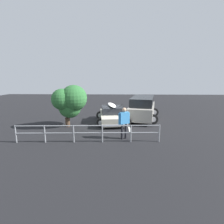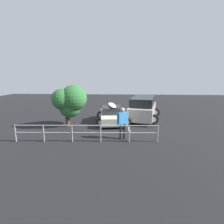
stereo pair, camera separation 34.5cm
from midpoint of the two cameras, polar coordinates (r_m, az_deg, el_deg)
The scene contains 7 objects.
ground_plane at distance 13.12m, azimuth 2.51°, elevation -4.19°, with size 44.00×44.00×0.02m, color black.
parking_stripe at distance 13.78m, azimuth 6.02°, elevation -3.42°, with size 4.80×0.12×0.00m, color silver.
sedan_car at distance 13.68m, azimuth 0.86°, elevation -0.89°, with size 2.77×4.12×1.54m.
suv_car at distance 14.74m, azimuth 10.73°, elevation 1.29°, with size 3.21×4.84×1.89m.
person_bystander at distance 9.95m, azimuth 4.47°, elevation -2.76°, with size 0.65×0.42×1.83m.
railing_fence at distance 9.66m, azimuth -7.41°, elevation -6.10°, with size 7.88×0.45×0.97m.
bush_near_left at distance 12.61m, azimuth -12.88°, elevation 3.09°, with size 2.38×2.35×2.99m.
Camera 2 is at (-0.34, 12.61, 3.57)m, focal length 28.00 mm.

